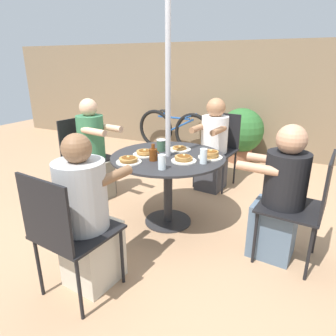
% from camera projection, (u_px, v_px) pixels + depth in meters
% --- Properties ---
extents(ground_plane, '(12.00, 12.00, 0.00)m').
position_uv_depth(ground_plane, '(168.00, 221.00, 3.06)').
color(ground_plane, tan).
extents(back_fence, '(10.00, 0.06, 1.86)m').
position_uv_depth(back_fence, '(239.00, 100.00, 5.05)').
color(back_fence, '#7A664C').
rests_on(back_fence, ground).
extents(patio_table, '(1.08, 1.08, 0.70)m').
position_uv_depth(patio_table, '(168.00, 169.00, 2.87)').
color(patio_table, '#28282B').
rests_on(patio_table, ground).
extents(umbrella_pole, '(0.05, 0.05, 2.45)m').
position_uv_depth(umbrella_pole, '(168.00, 99.00, 2.65)').
color(umbrella_pole, '#ADADB2').
rests_on(umbrella_pole, ground).
extents(patio_chair_north, '(0.51, 0.51, 0.92)m').
position_uv_depth(patio_chair_north, '(66.00, 229.00, 1.91)').
color(patio_chair_north, black).
rests_on(patio_chair_north, ground).
extents(diner_north, '(0.38, 0.52, 1.13)m').
position_uv_depth(diner_north, '(87.00, 220.00, 2.06)').
color(diner_north, beige).
rests_on(diner_north, ground).
extents(patio_chair_east, '(0.51, 0.51, 0.92)m').
position_uv_depth(patio_chair_east, '(304.00, 202.00, 2.27)').
color(patio_chair_east, black).
rests_on(patio_chair_east, ground).
extents(diner_east, '(0.53, 0.37, 1.11)m').
position_uv_depth(diner_east, '(280.00, 199.00, 2.37)').
color(diner_east, slate).
rests_on(diner_east, ground).
extents(patio_chair_south, '(0.51, 0.51, 0.92)m').
position_uv_depth(patio_chair_south, '(219.00, 145.00, 3.85)').
color(patio_chair_south, black).
rests_on(patio_chair_south, ground).
extents(diner_south, '(0.37, 0.54, 1.14)m').
position_uv_depth(diner_south, '(213.00, 148.00, 3.71)').
color(diner_south, '#3D3D42').
rests_on(diner_south, ground).
extents(patio_chair_west, '(0.53, 0.53, 0.92)m').
position_uv_depth(patio_chair_west, '(84.00, 152.00, 3.54)').
color(patio_chair_west, black).
rests_on(patio_chair_west, ground).
extents(diner_west, '(0.53, 0.37, 1.17)m').
position_uv_depth(diner_west, '(94.00, 153.00, 3.44)').
color(diner_west, gray).
rests_on(diner_west, ground).
extents(pancake_plate_a, '(0.23, 0.23, 0.05)m').
position_uv_depth(pancake_plate_a, '(145.00, 153.00, 2.84)').
color(pancake_plate_a, silver).
rests_on(pancake_plate_a, patio_table).
extents(pancake_plate_b, '(0.23, 0.23, 0.06)m').
position_uv_depth(pancake_plate_b, '(184.00, 159.00, 2.66)').
color(pancake_plate_b, silver).
rests_on(pancake_plate_b, patio_table).
extents(pancake_plate_c, '(0.23, 0.23, 0.04)m').
position_uv_depth(pancake_plate_c, '(179.00, 149.00, 3.01)').
color(pancake_plate_c, silver).
rests_on(pancake_plate_c, patio_table).
extents(pancake_plate_d, '(0.23, 0.23, 0.06)m').
position_uv_depth(pancake_plate_d, '(129.00, 160.00, 2.63)').
color(pancake_plate_d, silver).
rests_on(pancake_plate_d, patio_table).
extents(pancake_plate_e, '(0.23, 0.23, 0.08)m').
position_uv_depth(pancake_plate_e, '(210.00, 155.00, 2.75)').
color(pancake_plate_e, silver).
rests_on(pancake_plate_e, patio_table).
extents(syrup_bottle, '(0.10, 0.07, 0.15)m').
position_uv_depth(syrup_bottle, '(153.00, 154.00, 2.67)').
color(syrup_bottle, '#602D0F').
rests_on(syrup_bottle, patio_table).
extents(coffee_cup, '(0.09, 0.09, 0.11)m').
position_uv_depth(coffee_cup, '(161.00, 145.00, 2.96)').
color(coffee_cup, '#33513D').
rests_on(coffee_cup, patio_table).
extents(drinking_glass_a, '(0.07, 0.07, 0.12)m').
position_uv_depth(drinking_glass_a, '(162.00, 162.00, 2.45)').
color(drinking_glass_a, silver).
rests_on(drinking_glass_a, patio_table).
extents(drinking_glass_b, '(0.06, 0.06, 0.13)m').
position_uv_depth(drinking_glass_b, '(204.00, 156.00, 2.59)').
color(drinking_glass_b, silver).
rests_on(drinking_glass_b, patio_table).
extents(bicycle, '(1.49, 0.44, 0.73)m').
position_uv_depth(bicycle, '(174.00, 131.00, 5.41)').
color(bicycle, black).
rests_on(bicycle, ground).
extents(potted_shrub, '(0.70, 0.70, 0.86)m').
position_uv_depth(potted_shrub, '(241.00, 132.00, 4.77)').
color(potted_shrub, brown).
rests_on(potted_shrub, ground).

